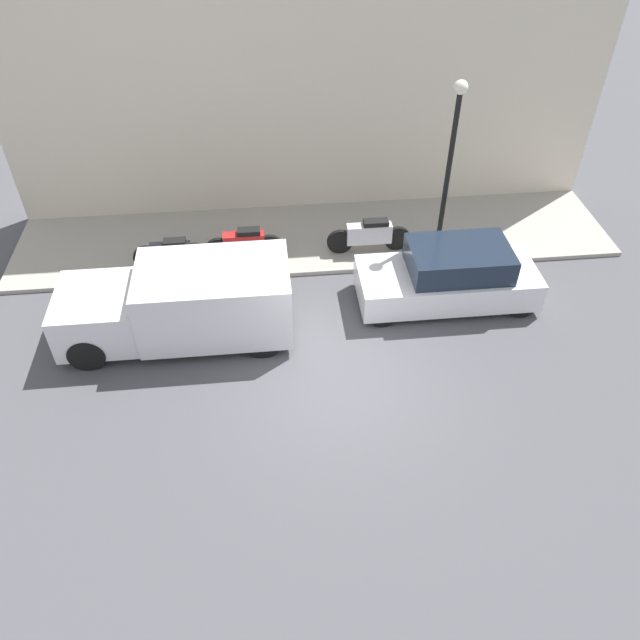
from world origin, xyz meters
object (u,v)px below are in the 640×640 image
(streetlamp, at_px, (451,155))
(motorcycle_red, at_px, (245,243))
(parked_car, at_px, (450,277))
(delivery_van, at_px, (180,303))
(motorcycle_black, at_px, (171,253))
(scooter_silver, at_px, (369,235))

(streetlamp, bearing_deg, motorcycle_red, 84.68)
(parked_car, bearing_deg, delivery_van, 95.49)
(delivery_van, bearing_deg, motorcycle_red, -28.08)
(motorcycle_black, bearing_deg, delivery_van, -170.15)
(parked_car, height_order, scooter_silver, parked_car)
(motorcycle_black, xyz_separation_m, streetlamp, (-0.26, -6.48, 2.34))
(parked_car, relative_size, scooter_silver, 1.92)
(scooter_silver, relative_size, streetlamp, 0.47)
(scooter_silver, distance_m, streetlamp, 2.85)
(delivery_van, bearing_deg, parked_car, -84.51)
(motorcycle_red, relative_size, scooter_silver, 0.90)
(streetlamp, bearing_deg, parked_car, 175.71)
(motorcycle_red, xyz_separation_m, motorcycle_black, (-0.18, 1.76, -0.03))
(parked_car, relative_size, streetlamp, 0.91)
(streetlamp, bearing_deg, scooter_silver, 74.10)
(delivery_van, distance_m, streetlamp, 6.72)
(scooter_silver, relative_size, motorcycle_black, 1.16)
(delivery_van, relative_size, scooter_silver, 2.30)
(scooter_silver, bearing_deg, motorcycle_red, 90.42)
(delivery_van, height_order, motorcycle_red, delivery_van)
(motorcycle_red, distance_m, scooter_silver, 3.09)
(motorcycle_red, xyz_separation_m, scooter_silver, (0.02, -3.09, 0.02))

